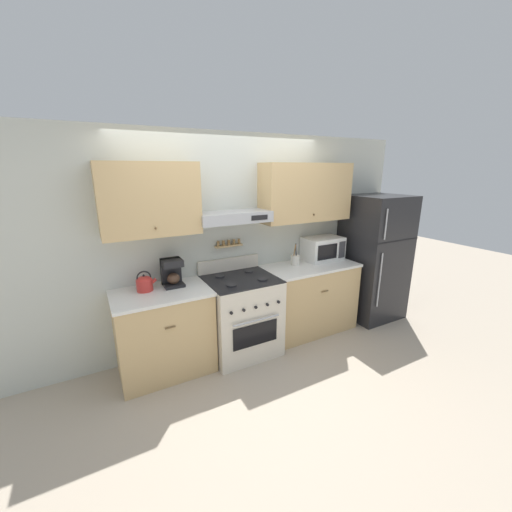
# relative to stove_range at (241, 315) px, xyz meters

# --- Properties ---
(ground_plane) EXTENTS (16.00, 16.00, 0.00)m
(ground_plane) POSITION_rel_stove_range_xyz_m (-0.00, -0.28, -0.47)
(ground_plane) COLOR #B2A38E
(wall_back) EXTENTS (5.20, 0.46, 2.55)m
(wall_back) POSITION_rel_stove_range_xyz_m (0.06, 0.33, 1.00)
(wall_back) COLOR silver
(wall_back) RESTS_ON ground_plane
(counter_left) EXTENTS (0.98, 0.65, 0.92)m
(counter_left) POSITION_rel_stove_range_xyz_m (-0.89, 0.05, -0.01)
(counter_left) COLOR tan
(counter_left) RESTS_ON ground_plane
(counter_right) EXTENTS (1.26, 0.65, 0.92)m
(counter_right) POSITION_rel_stove_range_xyz_m (1.03, 0.05, -0.01)
(counter_right) COLOR tan
(counter_right) RESTS_ON ground_plane
(stove_range) EXTENTS (0.80, 0.74, 1.09)m
(stove_range) POSITION_rel_stove_range_xyz_m (0.00, 0.00, 0.00)
(stove_range) COLOR beige
(stove_range) RESTS_ON ground_plane
(refrigerator) EXTENTS (0.79, 0.77, 1.79)m
(refrigerator) POSITION_rel_stove_range_xyz_m (2.14, -0.03, 0.42)
(refrigerator) COLOR #232326
(refrigerator) RESTS_ON ground_plane
(tea_kettle) EXTENTS (0.21, 0.16, 0.21)m
(tea_kettle) POSITION_rel_stove_range_xyz_m (-1.03, 0.15, 0.54)
(tea_kettle) COLOR red
(tea_kettle) RESTS_ON counter_left
(coffee_maker) EXTENTS (0.21, 0.22, 0.29)m
(coffee_maker) POSITION_rel_stove_range_xyz_m (-0.73, 0.18, 0.60)
(coffee_maker) COLOR black
(coffee_maker) RESTS_ON counter_left
(microwave) EXTENTS (0.53, 0.35, 0.31)m
(microwave) POSITION_rel_stove_range_xyz_m (1.34, 0.17, 0.61)
(microwave) COLOR white
(microwave) RESTS_ON counter_right
(utensil_crock) EXTENTS (0.11, 0.11, 0.28)m
(utensil_crock) POSITION_rel_stove_range_xyz_m (0.87, 0.15, 0.52)
(utensil_crock) COLOR silver
(utensil_crock) RESTS_ON counter_right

